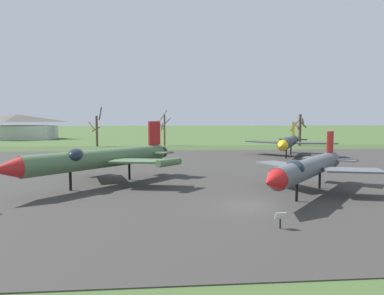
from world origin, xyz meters
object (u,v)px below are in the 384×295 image
object	(u,v)px
jet_fighter_front_right	(289,142)
jet_fighter_rear_center	(308,168)
jet_fighter_front_left	(98,158)
visitor_building	(17,127)
info_placard_rear_center	(280,218)

from	to	relation	value
jet_fighter_front_right	jet_fighter_rear_center	size ratio (longest dim) A/B	1.20
jet_fighter_front_left	jet_fighter_front_right	distance (m)	32.39
jet_fighter_rear_center	visitor_building	bearing A→B (deg)	123.85
jet_fighter_front_left	jet_fighter_front_right	size ratio (longest dim) A/B	0.91
jet_fighter_front_left	visitor_building	bearing A→B (deg)	116.49
jet_fighter_rear_center	visitor_building	distance (m)	95.89
jet_fighter_front_right	jet_fighter_rear_center	distance (m)	27.56
jet_fighter_front_left	jet_fighter_rear_center	distance (m)	17.17
jet_fighter_rear_center	info_placard_rear_center	bearing A→B (deg)	-122.06
jet_fighter_front_right	info_placard_rear_center	size ratio (longest dim) A/B	16.66
jet_fighter_front_right	info_placard_rear_center	xyz separation A→B (m)	(-13.01, -33.81, -1.71)
jet_fighter_front_left	jet_fighter_rear_center	size ratio (longest dim) A/B	1.10
jet_fighter_front_left	visitor_building	size ratio (longest dim) A/B	0.65
jet_fighter_front_left	jet_fighter_front_right	world-z (taller)	jet_fighter_front_left
info_placard_rear_center	visitor_building	bearing A→B (deg)	119.19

